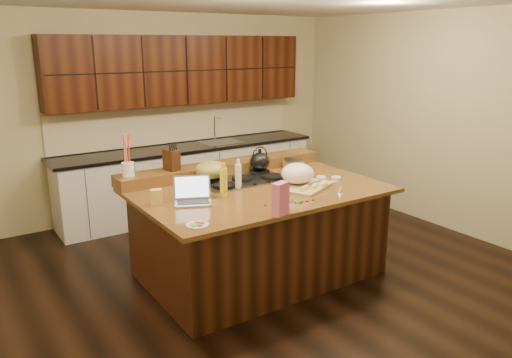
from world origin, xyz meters
TOP-DOWN VIEW (x-y plane):
  - room at (0.00, 0.00)m, footprint 5.52×5.02m
  - island at (0.00, 0.00)m, footprint 2.40×1.60m
  - back_ledge at (0.00, 0.70)m, footprint 2.40×0.30m
  - cooktop at (0.00, 0.30)m, footprint 0.92×0.52m
  - back_counter at (0.30, 2.23)m, footprint 3.70×0.66m
  - kettle at (0.30, 0.43)m, footprint 0.28×0.28m
  - green_bowl at (-0.30, 0.43)m, footprint 0.39×0.39m
  - laptop at (-0.75, -0.05)m, footprint 0.41×0.37m
  - oil_bottle at (-0.43, -0.06)m, footprint 0.09×0.09m
  - vinegar_bottle at (-0.19, 0.08)m, footprint 0.08×0.08m
  - wooden_tray at (0.37, -0.17)m, footprint 0.69×0.61m
  - ramekin_a at (0.69, -0.14)m, footprint 0.13×0.13m
  - ramekin_b at (0.82, -0.23)m, footprint 0.12×0.12m
  - ramekin_c at (0.61, 0.16)m, footprint 0.12×0.12m
  - strainer_bowl at (0.76, 0.43)m, footprint 0.31×0.31m
  - kitchen_timer at (0.57, -0.55)m, footprint 0.08×0.08m
  - pink_bag at (-0.29, -0.76)m, footprint 0.17×0.13m
  - candy_plate at (-0.99, -0.61)m, footprint 0.22×0.22m
  - package_box at (-1.05, 0.06)m, footprint 0.12×0.10m
  - utensil_crock at (-1.07, 0.70)m, footprint 0.13×0.13m
  - knife_block at (-0.61, 0.70)m, footprint 0.14×0.19m
  - gumdrop_0 at (0.11, -0.61)m, footprint 0.02×0.02m
  - gumdrop_1 at (0.06, -0.60)m, footprint 0.02×0.02m
  - gumdrop_2 at (0.18, -0.62)m, footprint 0.02×0.02m
  - gumdrop_3 at (-0.08, -0.40)m, footprint 0.02×0.02m
  - gumdrop_4 at (-0.04, -0.54)m, footprint 0.02×0.02m
  - gumdrop_5 at (-0.00, -0.55)m, footprint 0.02×0.02m
  - gumdrop_6 at (0.02, -0.52)m, footprint 0.02×0.02m
  - gumdrop_7 at (-0.16, -0.49)m, footprint 0.02×0.02m
  - gumdrop_8 at (-0.17, -0.60)m, footprint 0.02×0.02m
  - gumdrop_9 at (0.05, -0.58)m, footprint 0.02×0.02m
  - gumdrop_10 at (-0.27, -0.50)m, footprint 0.02×0.02m
  - gumdrop_11 at (0.01, -0.58)m, footprint 0.02×0.02m
  - gumdrop_12 at (-0.15, -0.54)m, footprint 0.02×0.02m
  - gumdrop_13 at (0.03, -0.61)m, footprint 0.02×0.02m

SIDE VIEW (x-z plane):
  - island at x=0.00m, z-range 0.00..0.92m
  - candy_plate at x=-0.99m, z-range 0.92..0.93m
  - gumdrop_0 at x=0.11m, z-range 0.92..0.94m
  - gumdrop_1 at x=0.06m, z-range 0.92..0.94m
  - gumdrop_2 at x=0.18m, z-range 0.92..0.94m
  - gumdrop_3 at x=-0.08m, z-range 0.92..0.94m
  - gumdrop_4 at x=-0.04m, z-range 0.92..0.94m
  - gumdrop_5 at x=0.00m, z-range 0.92..0.94m
  - gumdrop_6 at x=0.02m, z-range 0.92..0.94m
  - gumdrop_7 at x=-0.16m, z-range 0.92..0.94m
  - gumdrop_8 at x=-0.17m, z-range 0.92..0.94m
  - gumdrop_9 at x=0.05m, z-range 0.92..0.94m
  - gumdrop_10 at x=-0.27m, z-range 0.92..0.94m
  - gumdrop_11 at x=0.01m, z-range 0.92..0.94m
  - gumdrop_12 at x=-0.15m, z-range 0.92..0.94m
  - gumdrop_13 at x=0.03m, z-range 0.92..0.94m
  - cooktop at x=0.00m, z-range 0.91..0.96m
  - ramekin_a at x=0.69m, z-range 0.92..0.96m
  - ramekin_b at x=0.82m, z-range 0.92..0.96m
  - ramekin_c at x=0.61m, z-range 0.92..0.96m
  - kitchen_timer at x=0.57m, z-range 0.92..0.99m
  - strainer_bowl at x=0.76m, z-range 0.92..1.01m
  - back_ledge at x=0.00m, z-range 0.92..1.04m
  - laptop at x=-0.75m, z-range 0.87..1.10m
  - back_counter at x=0.30m, z-range -0.22..2.18m
  - package_box at x=-1.05m, z-range 0.92..1.06m
  - wooden_tray at x=0.37m, z-range 0.91..1.14m
  - vinegar_bottle at x=-0.19m, z-range 0.92..1.17m
  - oil_bottle at x=-0.43m, z-range 0.92..1.19m
  - green_bowl at x=-0.30m, z-range 0.97..1.15m
  - pink_bag at x=-0.29m, z-range 0.92..1.20m
  - kettle at x=0.30m, z-range 0.97..1.16m
  - utensil_crock at x=-1.07m, z-range 1.04..1.18m
  - knife_block at x=-0.61m, z-range 1.04..1.25m
  - room at x=0.00m, z-range -0.01..2.71m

